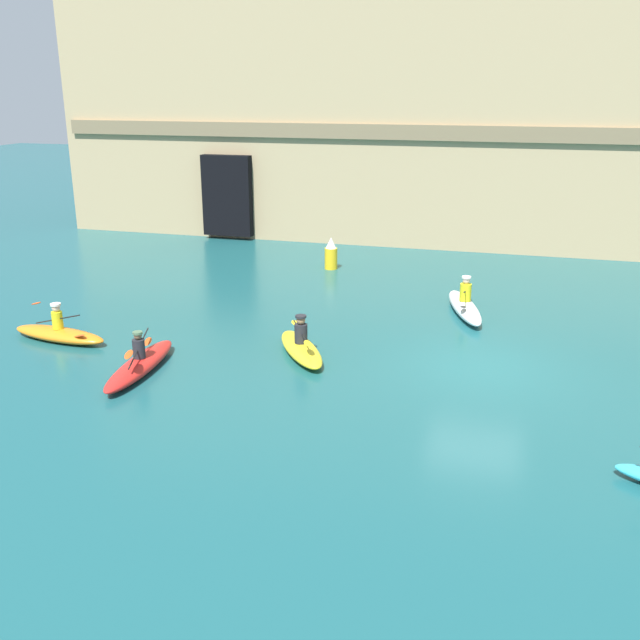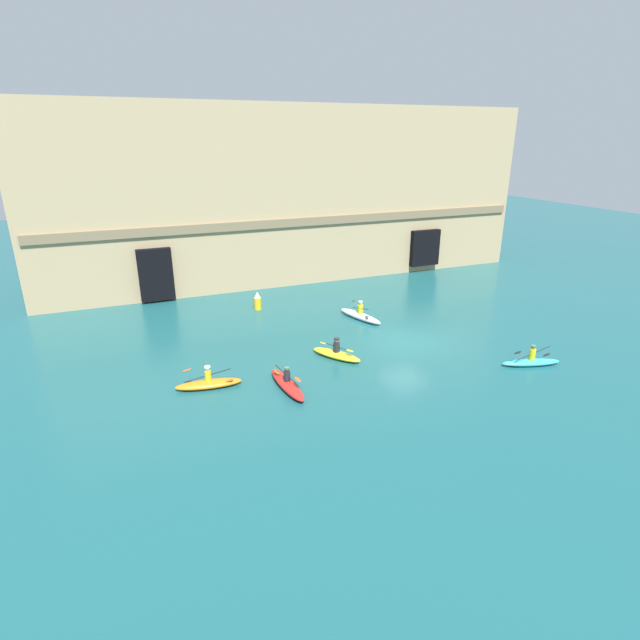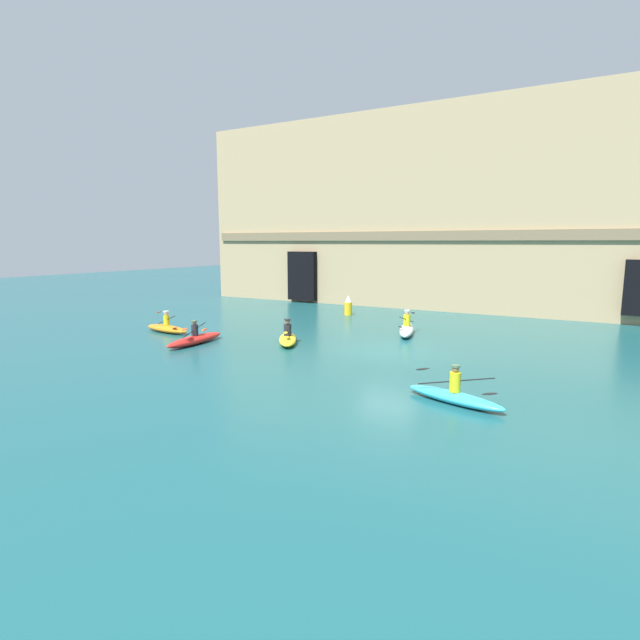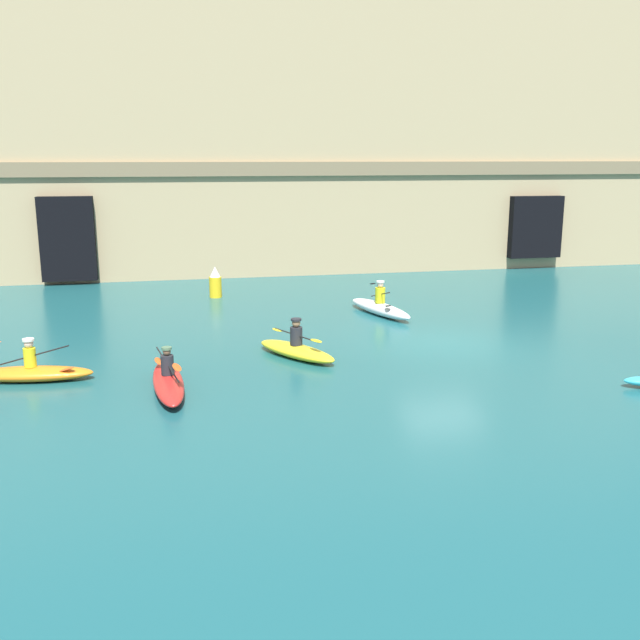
{
  "view_description": "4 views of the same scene",
  "coord_description": "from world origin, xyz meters",
  "px_view_note": "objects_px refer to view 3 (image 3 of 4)",
  "views": [
    {
      "loc": [
        0.63,
        -17.61,
        6.9
      ],
      "look_at": [
        -4.05,
        -0.93,
        1.17
      ],
      "focal_mm": 40.0,
      "sensor_mm": 36.0,
      "label": 1
    },
    {
      "loc": [
        -14.86,
        -22.7,
        11.14
      ],
      "look_at": [
        -4.4,
        2.37,
        1.12
      ],
      "focal_mm": 28.0,
      "sensor_mm": 36.0,
      "label": 2
    },
    {
      "loc": [
        7.79,
        -19.16,
        4.58
      ],
      "look_at": [
        -4.47,
        2.01,
        0.75
      ],
      "focal_mm": 28.0,
      "sensor_mm": 36.0,
      "label": 3
    },
    {
      "loc": [
        -8.0,
        -19.7,
        5.55
      ],
      "look_at": [
        -3.84,
        0.16,
        0.88
      ],
      "focal_mm": 40.0,
      "sensor_mm": 36.0,
      "label": 4
    }
  ],
  "objects_px": {
    "kayak_yellow": "(288,338)",
    "marker_buoy": "(348,306)",
    "kayak_orange": "(167,328)",
    "kayak_cyan": "(454,396)",
    "kayak_white": "(407,329)",
    "kayak_red": "(195,339)"
  },
  "relations": [
    {
      "from": "kayak_yellow",
      "to": "marker_buoy",
      "type": "relative_size",
      "value": 2.31
    },
    {
      "from": "kayak_orange",
      "to": "kayak_cyan",
      "type": "relative_size",
      "value": 1.0
    },
    {
      "from": "kayak_orange",
      "to": "kayak_cyan",
      "type": "height_order",
      "value": "kayak_cyan"
    },
    {
      "from": "kayak_orange",
      "to": "kayak_cyan",
      "type": "bearing_deg",
      "value": -6.61
    },
    {
      "from": "kayak_white",
      "to": "kayak_orange",
      "type": "relative_size",
      "value": 1.15
    },
    {
      "from": "kayak_cyan",
      "to": "kayak_red",
      "type": "height_order",
      "value": "kayak_cyan"
    },
    {
      "from": "kayak_orange",
      "to": "kayak_yellow",
      "type": "bearing_deg",
      "value": 13.62
    },
    {
      "from": "kayak_cyan",
      "to": "marker_buoy",
      "type": "relative_size",
      "value": 2.52
    },
    {
      "from": "kayak_yellow",
      "to": "marker_buoy",
      "type": "height_order",
      "value": "marker_buoy"
    },
    {
      "from": "marker_buoy",
      "to": "kayak_white",
      "type": "bearing_deg",
      "value": -38.94
    },
    {
      "from": "kayak_red",
      "to": "kayak_yellow",
      "type": "bearing_deg",
      "value": -61.42
    },
    {
      "from": "kayak_cyan",
      "to": "kayak_orange",
      "type": "bearing_deg",
      "value": 2.39
    },
    {
      "from": "kayak_white",
      "to": "kayak_red",
      "type": "bearing_deg",
      "value": 116.39
    },
    {
      "from": "kayak_cyan",
      "to": "kayak_yellow",
      "type": "xyz_separation_m",
      "value": [
        -8.9,
        4.73,
        0.01
      ]
    },
    {
      "from": "kayak_white",
      "to": "kayak_yellow",
      "type": "distance_m",
      "value": 6.25
    },
    {
      "from": "kayak_white",
      "to": "kayak_red",
      "type": "xyz_separation_m",
      "value": [
        -7.45,
        -7.11,
        -0.04
      ]
    },
    {
      "from": "kayak_cyan",
      "to": "kayak_white",
      "type": "bearing_deg",
      "value": -45.99
    },
    {
      "from": "kayak_orange",
      "to": "kayak_yellow",
      "type": "distance_m",
      "value": 6.98
    },
    {
      "from": "kayak_white",
      "to": "kayak_yellow",
      "type": "height_order",
      "value": "kayak_white"
    },
    {
      "from": "kayak_cyan",
      "to": "kayak_red",
      "type": "xyz_separation_m",
      "value": [
        -12.45,
        2.5,
        0.01
      ]
    },
    {
      "from": "kayak_red",
      "to": "kayak_cyan",
      "type": "bearing_deg",
      "value": -104.94
    },
    {
      "from": "kayak_white",
      "to": "kayak_cyan",
      "type": "height_order",
      "value": "kayak_white"
    }
  ]
}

